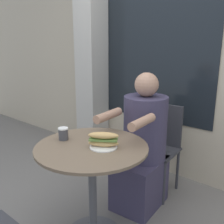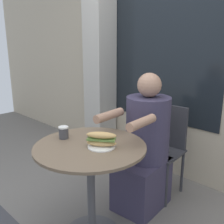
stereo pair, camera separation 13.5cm
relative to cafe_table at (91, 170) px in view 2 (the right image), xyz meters
name	(u,v)px [view 2 (the right image)]	position (x,y,z in m)	size (l,w,h in m)	color
storefront_wall	(189,48)	(-0.01, 1.35, 0.84)	(8.00, 0.09, 2.80)	#B7A88E
lattice_pillar	(100,64)	(-1.10, 1.14, 0.64)	(0.30, 0.30, 2.40)	#B2ADA3
cafe_table	(91,170)	(0.00, 0.00, 0.00)	(0.80, 0.80, 0.76)	brown
diner_chair	(165,141)	(0.02, 0.95, -0.04)	(0.41, 0.41, 0.87)	#333338
seated_diner	(145,152)	(0.04, 0.60, -0.04)	(0.42, 0.70, 1.22)	#38334C
sandwich_on_plate	(101,140)	(0.08, 0.03, 0.25)	(0.21, 0.19, 0.11)	white
drink_cup	(64,132)	(-0.25, -0.05, 0.24)	(0.08, 0.08, 0.09)	#424247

